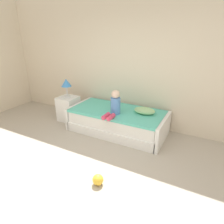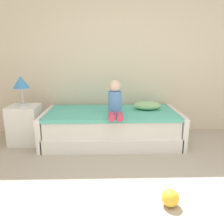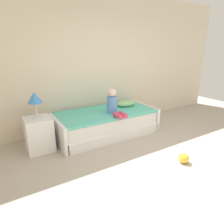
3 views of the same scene
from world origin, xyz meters
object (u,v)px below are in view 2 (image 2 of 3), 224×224
(bed, at_px, (112,127))
(table_lamp, at_px, (21,84))
(child_figure, at_px, (115,101))
(nightstand, at_px, (25,125))
(toy_ball, at_px, (170,198))
(pillow, at_px, (147,106))

(bed, distance_m, table_lamp, 1.52)
(table_lamp, bearing_deg, child_figure, -8.58)
(bed, height_order, nightstand, nightstand)
(toy_ball, bearing_deg, table_lamp, 138.96)
(pillow, bearing_deg, nightstand, -176.49)
(child_figure, height_order, pillow, child_figure)
(child_figure, xyz_separation_m, toy_ball, (0.45, -1.40, -0.62))
(child_figure, bearing_deg, table_lamp, 171.42)
(nightstand, height_order, toy_ball, nightstand)
(pillow, distance_m, toy_ball, 1.79)
(bed, distance_m, nightstand, 1.35)
(table_lamp, distance_m, pillow, 1.96)
(nightstand, relative_size, table_lamp, 1.33)
(nightstand, relative_size, toy_ball, 3.69)
(bed, height_order, toy_ball, bed)
(nightstand, height_order, child_figure, child_figure)
(pillow, xyz_separation_m, toy_ball, (-0.08, -1.72, -0.48))
(bed, relative_size, nightstand, 3.52)
(child_figure, xyz_separation_m, pillow, (0.53, 0.33, -0.14))
(table_lamp, xyz_separation_m, pillow, (1.93, 0.12, -0.37))
(child_figure, bearing_deg, bed, 100.82)
(nightstand, xyz_separation_m, toy_ball, (1.84, -1.61, -0.22))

